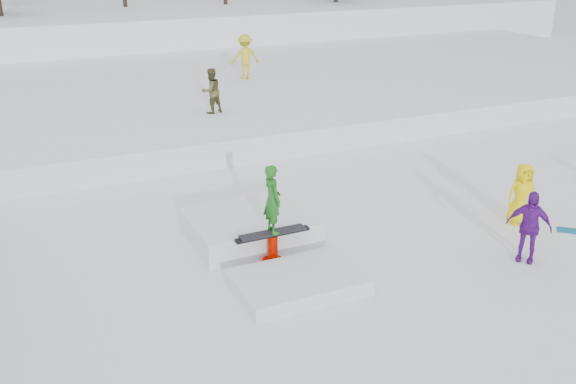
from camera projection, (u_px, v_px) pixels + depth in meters
name	position (u px, v px, depth m)	size (l,w,h in m)	color
ground	(308.00, 283.00, 12.40)	(120.00, 120.00, 0.00)	white
snow_berm	(77.00, 31.00, 37.25)	(60.00, 14.00, 2.40)	white
snow_midrise	(130.00, 94.00, 25.74)	(50.00, 18.00, 0.80)	white
walker_olive	(211.00, 91.00, 21.09)	(0.72, 0.56, 1.49)	#4C4822
walker_ygreen	(245.00, 57.00, 26.22)	(1.17, 0.67, 1.81)	gold
spectator_purple	(529.00, 226.00, 13.02)	(0.90, 0.37, 1.53)	#62178E
spectator_yellow	(522.00, 194.00, 14.77)	(0.71, 0.46, 1.46)	#FFDB04
jib_rail_feature	(262.00, 238.00, 13.58)	(2.60, 4.40, 2.11)	white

